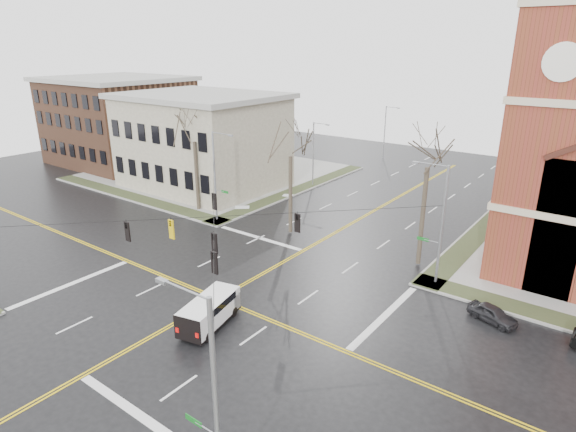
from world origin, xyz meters
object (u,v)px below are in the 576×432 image
Objects in this scene: signal_pole_se at (212,398)px; tree_nw_near at (291,151)px; tree_ne at (428,161)px; parked_car_a at (493,314)px; tree_nw_far at (194,137)px; streetlight_north_a at (314,152)px; streetlight_north_b at (386,130)px; signal_pole_ne at (440,222)px; signal_pole_nw at (216,174)px; cargo_van at (211,309)px.

tree_nw_near reaches higher than signal_pole_se.
parked_car_a is at bearing -35.95° from tree_ne.
signal_pole_se is at bearing -85.11° from tree_ne.
streetlight_north_a is at bearing 72.53° from tree_nw_far.
streetlight_north_b is 35.70m from tree_nw_near.
signal_pole_se is 1.12× the size of streetlight_north_b.
signal_pole_se is at bearing -59.22° from tree_nw_near.
signal_pole_ne is 1.12× the size of streetlight_north_b.
streetlight_north_a is at bearing 116.13° from tree_nw_near.
tree_nw_near reaches higher than signal_pole_nw.
signal_pole_nw is 36.51m from streetlight_north_b.
signal_pole_se is at bearing -69.73° from streetlight_north_b.
signal_pole_nw is at bearing -92.32° from streetlight_north_a.
tree_ne reaches higher than streetlight_north_b.
signal_pole_nw is 28.20m from parked_car_a.
tree_nw_near reaches higher than streetlight_north_b.
signal_pole_ne is 1.00× the size of signal_pole_nw.
signal_pole_ne reaches higher than streetlight_north_b.
signal_pole_nw is at bearing 101.79° from parked_car_a.
tree_nw_near is at bearing 95.86° from cargo_van.
streetlight_north_b is 0.73× the size of tree_nw_near.
parked_car_a is 32.96m from tree_nw_far.
signal_pole_se is 21.15m from parked_car_a.
parked_car_a is (14.42, 11.14, -0.55)m from cargo_van.
tree_nw_near is (7.25, -14.79, 3.48)m from streetlight_north_a.
tree_nw_far reaches higher than signal_pole_se.
tree_nw_near is 12.60m from tree_ne.
tree_nw_far is at bearing -97.77° from streetlight_north_b.
tree_nw_near is at bearing 12.20° from signal_pole_nw.
signal_pole_ne is 0.75× the size of tree_ne.
tree_nw_far is 0.91× the size of tree_ne.
signal_pole_se is at bearing -42.11° from tree_nw_far.
tree_nw_far is (-26.79, 1.21, 3.03)m from signal_pole_ne.
parked_car_a is at bearing -30.14° from signal_pole_ne.
parked_car_a is (27.03, -39.44, -3.92)m from streetlight_north_b.
tree_nw_near is at bearing -177.33° from tree_ne.
signal_pole_nw is 1.12× the size of streetlight_north_a.
signal_pole_nw is 1.12× the size of streetlight_north_b.
signal_pole_nw reaches higher than streetlight_north_a.
parked_car_a is 0.27× the size of tree_ne.
signal_pole_ne is at bearing -58.95° from streetlight_north_b.
tree_nw_far is 1.00× the size of tree_nw_near.
signal_pole_nw is 0.75× the size of tree_ne.
signal_pole_ne is 26.98m from tree_nw_far.
tree_ne is at bearing 2.53° from tree_nw_far.
signal_pole_ne reaches higher than parked_car_a.
signal_pole_nw is 20.95m from tree_ne.
tree_ne reaches higher than parked_car_a.
cargo_van is at bearing -41.27° from tree_nw_far.
tree_nw_near reaches higher than signal_pole_ne.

